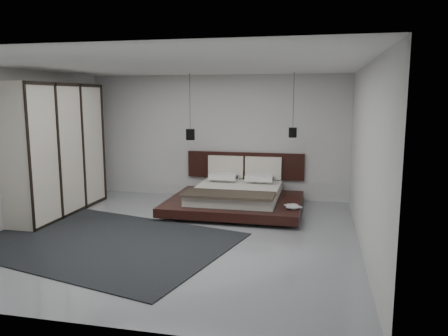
% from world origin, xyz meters
% --- Properties ---
extents(floor, '(6.00, 6.00, 0.00)m').
position_xyz_m(floor, '(0.00, 0.00, 0.00)').
color(floor, gray).
rests_on(floor, ground).
extents(ceiling, '(6.00, 6.00, 0.00)m').
position_xyz_m(ceiling, '(0.00, 0.00, 2.80)').
color(ceiling, white).
rests_on(ceiling, wall_back).
extents(wall_back, '(6.00, 0.00, 6.00)m').
position_xyz_m(wall_back, '(0.00, 3.00, 1.40)').
color(wall_back, silver).
rests_on(wall_back, floor).
extents(wall_front, '(6.00, 0.00, 6.00)m').
position_xyz_m(wall_front, '(0.00, -3.00, 1.40)').
color(wall_front, silver).
rests_on(wall_front, floor).
extents(wall_left, '(0.00, 6.00, 6.00)m').
position_xyz_m(wall_left, '(-3.00, 0.00, 1.40)').
color(wall_left, silver).
rests_on(wall_left, floor).
extents(wall_right, '(0.00, 6.00, 6.00)m').
position_xyz_m(wall_right, '(3.00, 0.00, 1.40)').
color(wall_right, silver).
rests_on(wall_right, floor).
extents(lattice_screen, '(0.05, 0.90, 2.60)m').
position_xyz_m(lattice_screen, '(-2.95, 2.45, 1.30)').
color(lattice_screen, black).
rests_on(lattice_screen, floor).
extents(bed, '(2.68, 2.35, 1.06)m').
position_xyz_m(bed, '(0.68, 1.91, 0.28)').
color(bed, black).
rests_on(bed, floor).
extents(book_lower, '(0.37, 0.40, 0.03)m').
position_xyz_m(book_lower, '(1.78, 1.27, 0.26)').
color(book_lower, '#99724C').
rests_on(book_lower, bed).
extents(book_upper, '(0.22, 0.30, 0.02)m').
position_xyz_m(book_upper, '(1.76, 1.24, 0.29)').
color(book_upper, '#99724C').
rests_on(book_upper, book_lower).
extents(pendant_left, '(0.19, 0.19, 1.42)m').
position_xyz_m(pendant_left, '(-0.42, 2.32, 1.50)').
color(pendant_left, black).
rests_on(pendant_left, ceiling).
extents(pendant_right, '(0.17, 0.17, 1.32)m').
position_xyz_m(pendant_right, '(1.78, 2.32, 1.59)').
color(pendant_right, black).
rests_on(pendant_right, ceiling).
extents(wardrobe, '(0.62, 2.62, 2.57)m').
position_xyz_m(wardrobe, '(-2.70, 0.87, 1.28)').
color(wardrobe, beige).
rests_on(wardrobe, floor).
extents(rug, '(4.56, 3.73, 0.02)m').
position_xyz_m(rug, '(-1.03, -0.60, 0.01)').
color(rug, black).
rests_on(rug, floor).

